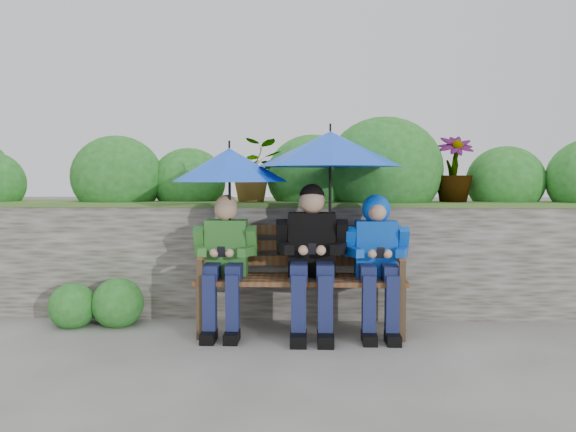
{
  "coord_description": "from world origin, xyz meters",
  "views": [
    {
      "loc": [
        0.15,
        -4.29,
        1.26
      ],
      "look_at": [
        0.0,
        0.1,
        0.95
      ],
      "focal_mm": 35.0,
      "sensor_mm": 36.0,
      "label": 1
    }
  ],
  "objects_px": {
    "park_bench": "(301,270)",
    "boy_right": "(377,252)",
    "boy_middle": "(312,252)",
    "boy_left": "(225,256)",
    "umbrella_left": "(229,165)",
    "umbrella_right": "(330,149)"
  },
  "relations": [
    {
      "from": "park_bench",
      "to": "umbrella_right",
      "type": "xyz_separation_m",
      "value": [
        0.23,
        -0.07,
        0.98
      ]
    },
    {
      "from": "umbrella_left",
      "to": "boy_right",
      "type": "bearing_deg",
      "value": -1.12
    },
    {
      "from": "park_bench",
      "to": "umbrella_left",
      "type": "relative_size",
      "value": 1.77
    },
    {
      "from": "boy_left",
      "to": "umbrella_left",
      "type": "distance_m",
      "value": 0.73
    },
    {
      "from": "park_bench",
      "to": "umbrella_right",
      "type": "relative_size",
      "value": 1.44
    },
    {
      "from": "boy_left",
      "to": "boy_right",
      "type": "relative_size",
      "value": 1.0
    },
    {
      "from": "boy_left",
      "to": "park_bench",
      "type": "bearing_deg",
      "value": 7.18
    },
    {
      "from": "umbrella_left",
      "to": "umbrella_right",
      "type": "height_order",
      "value": "umbrella_right"
    },
    {
      "from": "umbrella_right",
      "to": "park_bench",
      "type": "bearing_deg",
      "value": 162.97
    },
    {
      "from": "boy_left",
      "to": "umbrella_left",
      "type": "bearing_deg",
      "value": 44.16
    },
    {
      "from": "park_bench",
      "to": "boy_right",
      "type": "xyz_separation_m",
      "value": [
        0.61,
        -0.06,
        0.16
      ]
    },
    {
      "from": "umbrella_left",
      "to": "boy_middle",
      "type": "bearing_deg",
      "value": -3.85
    },
    {
      "from": "boy_left",
      "to": "umbrella_left",
      "type": "relative_size",
      "value": 1.18
    },
    {
      "from": "park_bench",
      "to": "boy_right",
      "type": "height_order",
      "value": "boy_right"
    },
    {
      "from": "boy_middle",
      "to": "boy_right",
      "type": "distance_m",
      "value": 0.52
    },
    {
      "from": "umbrella_right",
      "to": "umbrella_left",
      "type": "bearing_deg",
      "value": 177.89
    },
    {
      "from": "boy_left",
      "to": "boy_middle",
      "type": "height_order",
      "value": "boy_middle"
    },
    {
      "from": "park_bench",
      "to": "boy_middle",
      "type": "relative_size",
      "value": 1.38
    },
    {
      "from": "boy_middle",
      "to": "umbrella_left",
      "type": "relative_size",
      "value": 1.28
    },
    {
      "from": "boy_left",
      "to": "umbrella_right",
      "type": "relative_size",
      "value": 0.96
    },
    {
      "from": "park_bench",
      "to": "boy_right",
      "type": "distance_m",
      "value": 0.63
    },
    {
      "from": "park_bench",
      "to": "boy_left",
      "type": "distance_m",
      "value": 0.63
    }
  ]
}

